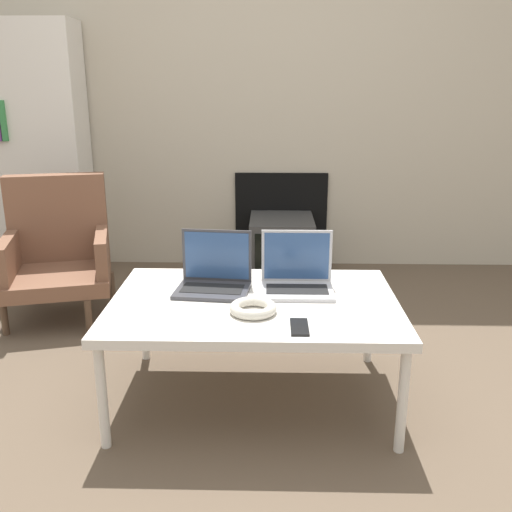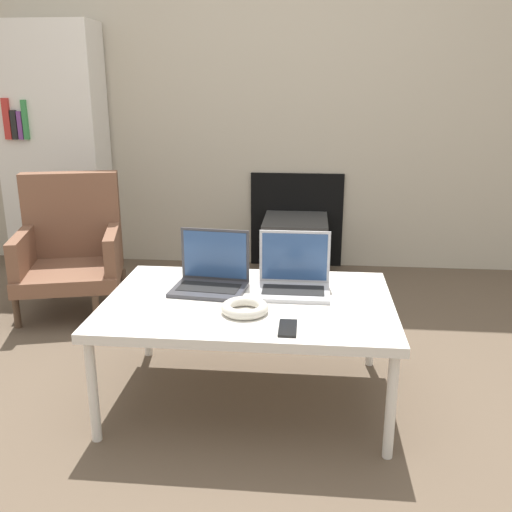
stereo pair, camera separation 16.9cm
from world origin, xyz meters
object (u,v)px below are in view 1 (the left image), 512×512
object	(u,v)px
headphones	(254,308)
armchair	(58,248)
laptop_left	(214,276)
phone	(299,327)
laptop_right	(297,277)
tv	(281,247)

from	to	relation	value
headphones	armchair	size ratio (longest dim) A/B	0.23
laptop_left	phone	size ratio (longest dim) A/B	2.24
laptop_left	laptop_right	xyz separation A→B (m)	(0.34, 0.00, 0.00)
laptop_right	headphones	xyz separation A→B (m)	(-0.17, -0.25, -0.04)
headphones	phone	distance (m)	0.21
tv	headphones	bearing A→B (deg)	-94.49
laptop_left	laptop_right	world-z (taller)	same
headphones	tv	world-z (taller)	headphones
laptop_left	phone	distance (m)	0.51
tv	laptop_right	bearing A→B (deg)	-88.72
laptop_right	phone	size ratio (longest dim) A/B	2.10
headphones	armchair	distance (m)	1.52
phone	armchair	world-z (taller)	armchair
laptop_right	tv	xyz separation A→B (m)	(-0.03, 1.46, -0.29)
tv	armchair	size ratio (longest dim) A/B	0.65
armchair	headphones	bearing A→B (deg)	-57.60
laptop_left	phone	world-z (taller)	laptop_left
laptop_left	headphones	world-z (taller)	laptop_left
phone	armchair	xyz separation A→B (m)	(-1.27, 1.17, -0.06)
phone	headphones	bearing A→B (deg)	140.20
tv	armchair	world-z (taller)	armchair
laptop_left	tv	size ratio (longest dim) A/B	0.63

